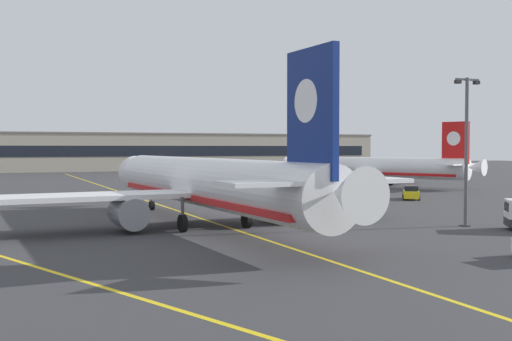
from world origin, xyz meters
TOP-DOWN VIEW (x-y plane):
  - ground_plane at (0.00, 0.00)m, footprint 400.00×400.00m
  - taxiway_centreline at (0.00, 30.00)m, footprint 7.82×179.86m
  - taxiway_lead_in_stripe at (-14.00, 2.00)m, footprint 24.18×55.15m
  - airliner_foreground at (-0.82, 13.42)m, footprint 32.29×41.52m
  - airliner_background at (39.49, 53.27)m, footprint 26.21×32.71m
  - apron_lamp_post at (18.46, 6.62)m, footprint 2.24×0.90m
  - service_car_nearest at (29.50, 29.36)m, footprint 3.83×4.49m
  - terminal_building at (8.70, 135.28)m, footprint 154.68×12.40m

SIDE VIEW (x-z plane):
  - ground_plane at x=0.00m, z-range 0.00..0.00m
  - taxiway_centreline at x=0.00m, z-range 0.00..0.01m
  - taxiway_lead_in_stripe at x=-14.00m, z-range 0.00..0.01m
  - service_car_nearest at x=29.50m, z-range -0.13..1.66m
  - airliner_background at x=39.49m, z-range -2.11..7.90m
  - airliner_foreground at x=-0.82m, z-range -2.46..9.19m
  - terminal_building at x=8.70m, z-range 0.01..10.13m
  - apron_lamp_post at x=18.46m, z-range 0.30..11.97m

